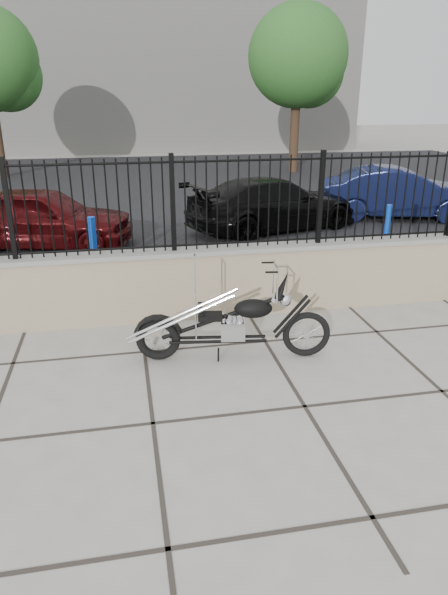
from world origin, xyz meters
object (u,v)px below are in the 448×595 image
at_px(car_red, 42,217).
at_px(car_blue, 398,193).
at_px(chopper_motorcycle, 229,307).
at_px(car_black, 273,204).

distance_m(car_red, car_blue, 8.29).
bearing_deg(chopper_motorcycle, car_red, 124.69).
bearing_deg(car_red, chopper_motorcycle, -139.98).
height_order(chopper_motorcycle, car_red, chopper_motorcycle).
bearing_deg(car_black, car_red, 78.23).
xyz_separation_m(car_red, car_blue, (8.22, 1.08, 0.01)).
bearing_deg(car_red, car_blue, -68.89).
relative_size(car_black, car_blue, 1.08).
relative_size(chopper_motorcycle, car_blue, 0.58).
bearing_deg(car_black, car_blue, -98.38).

